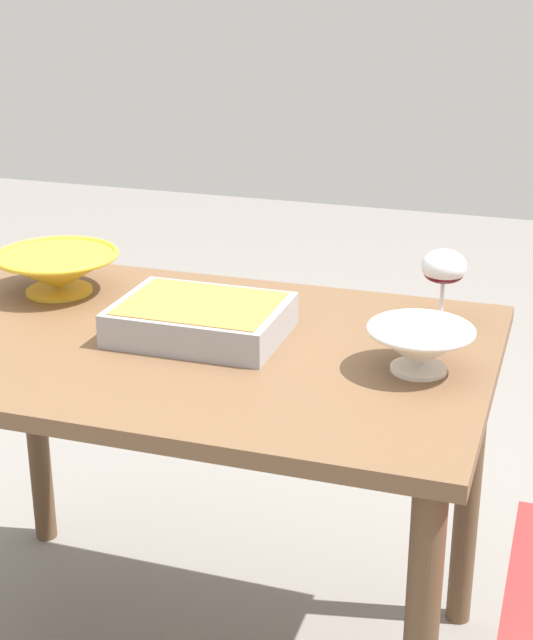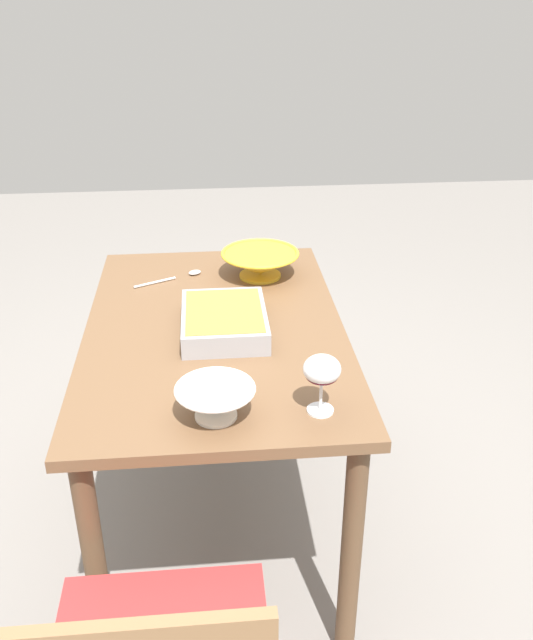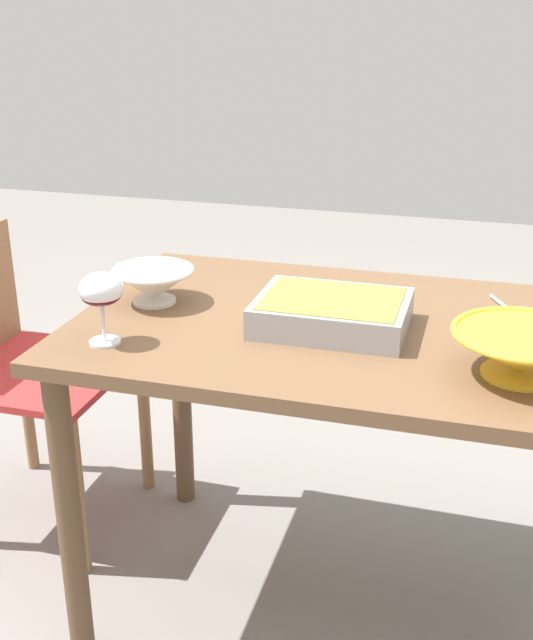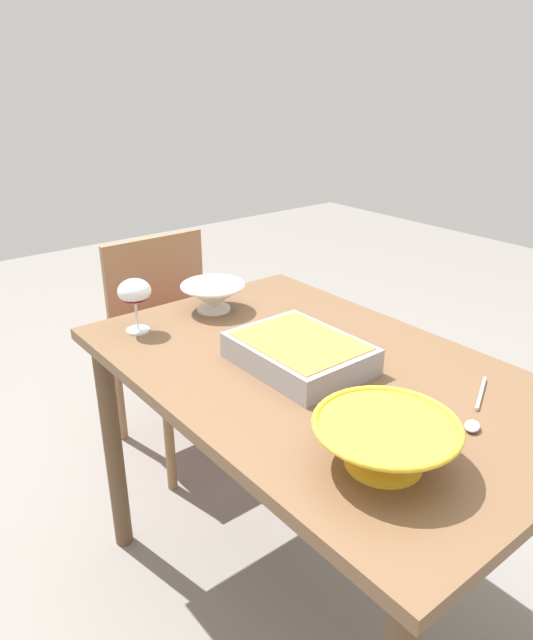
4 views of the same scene
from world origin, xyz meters
name	(u,v)px [view 2 (image 2 of 4)]	position (x,y,z in m)	size (l,w,h in m)	color
ground_plane	(222,518)	(0.00, 0.00, 0.00)	(8.00, 8.00, 0.00)	gray
dining_table	(216,356)	(0.00, 0.00, 0.65)	(1.20, 0.76, 0.76)	brown
wine_glass	(322,372)	(-0.47, -0.24, 0.87)	(0.09, 0.09, 0.15)	white
casserole_dish	(224,320)	(-0.04, -0.03, 0.80)	(0.32, 0.24, 0.07)	#99999E
mixing_bowl	(260,263)	(0.35, -0.17, 0.81)	(0.27, 0.27, 0.09)	yellow
small_bowl	(215,400)	(-0.46, 0.01, 0.81)	(0.19, 0.19, 0.08)	white
serving_spoon	(181,276)	(0.36, 0.10, 0.77)	(0.12, 0.23, 0.01)	silver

